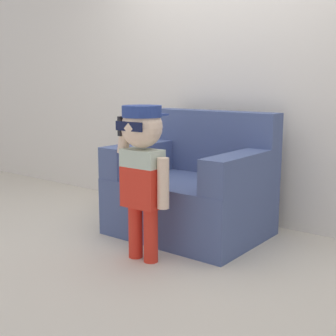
# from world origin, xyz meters

# --- Properties ---
(ground_plane) EXTENTS (10.00, 10.00, 0.00)m
(ground_plane) POSITION_xyz_m (0.00, 0.00, 0.00)
(ground_plane) COLOR beige
(wall_back) EXTENTS (10.00, 0.05, 2.60)m
(wall_back) POSITION_xyz_m (0.00, 0.62, 1.30)
(wall_back) COLOR silver
(wall_back) RESTS_ON ground_plane
(armchair) EXTENTS (1.13, 0.87, 0.96)m
(armchair) POSITION_xyz_m (-0.01, 0.05, 0.34)
(armchair) COLOR #475684
(armchair) RESTS_ON ground_plane
(person_child) EXTENTS (0.43, 0.32, 1.04)m
(person_child) POSITION_xyz_m (0.06, -0.64, 0.70)
(person_child) COLOR red
(person_child) RESTS_ON ground_plane
(side_table) EXTENTS (0.30, 0.30, 0.43)m
(side_table) POSITION_xyz_m (-0.90, 0.17, 0.26)
(side_table) COLOR white
(side_table) RESTS_ON ground_plane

